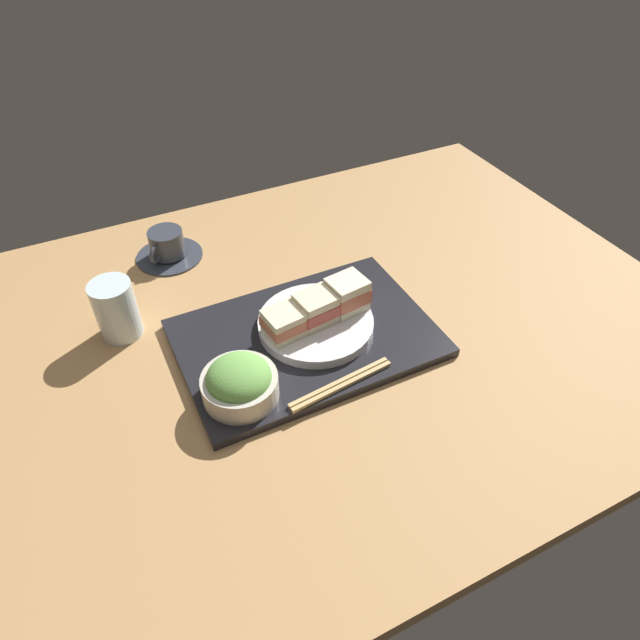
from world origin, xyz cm
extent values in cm
cube|color=tan|center=(0.00, 0.00, -1.50)|extent=(140.00, 100.00, 3.00)
cube|color=black|center=(-2.33, -2.89, 0.83)|extent=(43.99, 29.84, 1.67)
cylinder|color=silver|center=(0.15, -1.95, 2.56)|extent=(20.44, 20.44, 1.79)
cube|color=beige|center=(-6.13, -2.54, 4.12)|extent=(7.06, 6.45, 1.33)
cube|color=#CC6B4C|center=(-6.13, -2.54, 5.75)|extent=(7.37, 6.68, 1.92)
cube|color=beige|center=(-6.13, -2.54, 7.37)|extent=(7.06, 6.45, 1.33)
cube|color=beige|center=(0.15, -1.95, 4.26)|extent=(7.06, 6.45, 1.62)
cube|color=#B74C42|center=(0.15, -1.95, 6.15)|extent=(7.47, 6.86, 2.15)
cube|color=beige|center=(0.15, -1.95, 8.03)|extent=(7.06, 6.45, 1.62)
cube|color=#EFE5C1|center=(6.44, -1.37, 4.30)|extent=(7.06, 6.45, 1.69)
cube|color=#CC6B4C|center=(6.44, -1.37, 6.50)|extent=(7.37, 6.70, 2.72)
cube|color=#EFE5C1|center=(6.44, -1.37, 8.71)|extent=(7.06, 6.45, 1.69)
cylinder|color=beige|center=(-17.32, -10.82, 3.68)|extent=(11.99, 11.99, 4.03)
ellipsoid|color=#6BA84C|center=(-17.32, -10.82, 5.69)|extent=(10.10, 10.10, 5.56)
cube|color=tan|center=(-2.31, -16.51, 2.02)|extent=(18.69, 2.72, 0.70)
cube|color=tan|center=(-2.41, -15.56, 2.02)|extent=(18.69, 2.72, 0.70)
cylinder|color=#333842|center=(-17.35, 32.76, 0.40)|extent=(13.79, 13.79, 0.80)
cylinder|color=#333842|center=(-17.35, 32.76, 3.54)|extent=(7.09, 7.09, 5.48)
cylinder|color=#382111|center=(-17.35, 32.76, 5.88)|extent=(6.52, 6.52, 0.40)
torus|color=#333842|center=(-20.34, 29.89, 3.54)|extent=(3.34, 3.26, 3.87)
cylinder|color=silver|center=(-30.94, 13.73, 5.47)|extent=(7.31, 7.31, 10.94)
camera|label=1|loc=(-31.53, -67.72, 70.03)|focal=31.61mm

